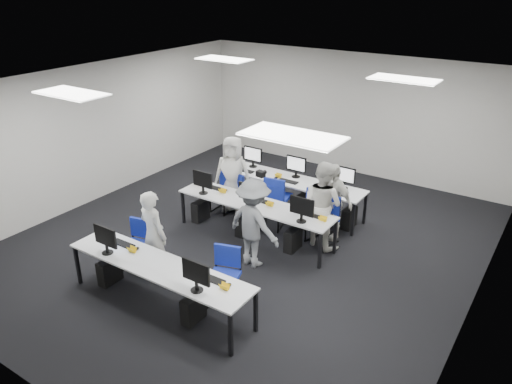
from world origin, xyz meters
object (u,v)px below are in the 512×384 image
Objects in this scene: chair_3 at (272,215)px; student_0 at (153,235)px; student_1 at (323,204)px; chair_2 at (223,200)px; chair_1 at (224,286)px; student_2 at (233,174)px; student_3 at (332,201)px; chair_0 at (137,254)px; desk_front at (158,268)px; chair_6 at (278,205)px; chair_7 at (321,217)px; desk_mid at (255,206)px; chair_4 at (323,228)px; chair_5 at (243,197)px; photographer at (253,223)px.

student_0 is at bearing -121.31° from chair_3.
chair_2 is at bearing 12.44° from student_1.
chair_2 is (-1.98, 2.59, -0.03)m from chair_1.
student_2 is 1.09× the size of student_3.
chair_1 is 2.56m from student_1.
student_3 is (2.28, 2.88, 0.48)m from chair_0.
student_2 reaches higher than desk_front.
chair_2 reaches higher than chair_3.
chair_7 is (0.99, -0.00, -0.01)m from chair_6.
desk_mid is 1.28m from student_1.
student_2 is at bearing 153.03° from chair_3.
desk_front is 1.28m from chair_0.
chair_4 is 1.00× the size of chair_7.
student_2 reaches higher than chair_6.
chair_4 is 2.15m from chair_5.
photographer reaches higher than chair_2.
chair_1 is 1.11× the size of chair_3.
chair_2 is 0.52× the size of student_0.
student_3 is (1.20, 0.84, 0.07)m from desk_mid.
student_0 is (-1.59, -2.97, 0.49)m from chair_7.
desk_front is 3.32× the size of chair_6.
chair_7 is (0.18, 2.92, 0.01)m from chair_1.
photographer is at bearing -124.59° from student_0.
chair_7 is 2.08m from student_2.
student_3 is 1.79m from photographer.
student_1 is at bearing -82.01° from student_3.
desk_mid is 3.72× the size of chair_5.
chair_6 is 1.33m from student_3.
chair_5 is at bearing 39.02° from student_2.
chair_2 is at bearing -172.10° from chair_6.
chair_4 is 0.97× the size of chair_6.
chair_0 is 1.07× the size of chair_2.
student_0 is (0.43, 0.01, 0.50)m from chair_0.
chair_1 is 3.35m from student_2.
student_2 reaches higher than chair_2.
chair_0 is (-1.08, 0.56, -0.40)m from desk_front.
student_3 is at bearing 6.85° from chair_5.
chair_5 is 0.59m from student_2.
photographer is (0.51, 1.79, 0.12)m from desk_front.
desk_mid is 2.05× the size of student_0.
desk_front is 3.53× the size of chair_1.
chair_0 reaches higher than chair_5.
chair_4 is 0.59× the size of photographer.
chair_5 is 2.25m from student_1.
chair_4 reaches higher than chair_0.
chair_3 is 0.51× the size of photographer.
chair_7 reaches higher than chair_0.
chair_3 is 1.28m from student_2.
student_3 reaches higher than chair_7.
chair_2 is at bearing -164.49° from chair_4.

